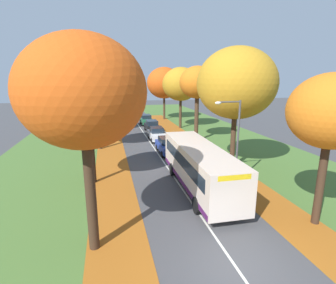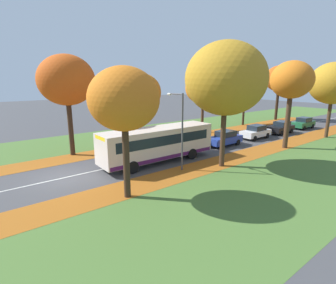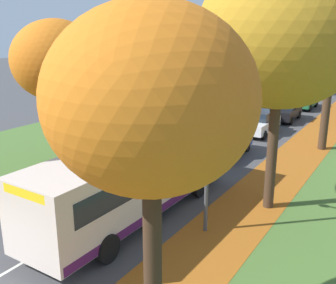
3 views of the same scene
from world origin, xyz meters
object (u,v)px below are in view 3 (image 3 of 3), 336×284
at_px(tree_right_near, 281,33).
at_px(streetlamp_right, 199,132).
at_px(car_black_third_in_line, 286,110).
at_px(tree_left_distant, 254,30).
at_px(bus, 138,175).
at_px(car_blue_lead, 227,142).
at_px(tree_right_nearest, 151,101).
at_px(tree_right_mid, 334,34).
at_px(tree_left_mid, 162,47).
at_px(car_white_following, 260,123).
at_px(tree_left_far, 215,51).
at_px(car_green_fourth_in_line, 305,100).
at_px(tree_left_near, 57,61).

xyz_separation_m(tree_right_near, streetlamp_right, (-1.64, -3.22, -3.28)).
height_order(streetlamp_right, car_black_third_in_line, streetlamp_right).
distance_m(tree_left_distant, streetlamp_right, 32.24).
relative_size(bus, car_blue_lead, 2.47).
relative_size(tree_right_nearest, tree_right_near, 0.78).
distance_m(tree_right_mid, bus, 14.88).
distance_m(tree_left_mid, tree_right_nearest, 21.17).
xyz_separation_m(tree_left_distant, tree_right_near, (11.05, -27.43, -0.08)).
xyz_separation_m(car_blue_lead, car_white_following, (-0.01, 5.73, 0.00)).
relative_size(tree_right_nearest, car_blue_lead, 1.83).
distance_m(tree_left_far, bus, 23.08).
relative_size(tree_left_far, tree_right_nearest, 0.94).
height_order(tree_left_mid, car_green_fourth_in_line, tree_left_mid).
bearing_deg(streetlamp_right, car_green_fourth_in_line, 95.15).
bearing_deg(tree_right_nearest, car_white_following, 102.96).
relative_size(tree_right_near, streetlamp_right, 1.64).
bearing_deg(tree_left_distant, car_green_fourth_in_line, -34.39).
distance_m(tree_right_near, streetlamp_right, 4.88).
height_order(tree_left_distant, streetlamp_right, tree_left_distant).
height_order(tree_left_far, car_black_third_in_line, tree_left_far).
xyz_separation_m(streetlamp_right, car_white_following, (-2.71, 14.51, -2.92)).
bearing_deg(tree_left_near, tree_right_near, 3.35).
bearing_deg(car_blue_lead, tree_right_near, -51.98).
distance_m(tree_left_mid, car_blue_lead, 9.01).
xyz_separation_m(tree_left_near, car_black_third_in_line, (7.25, 17.23, -4.79)).
height_order(tree_left_near, tree_right_near, tree_right_near).
height_order(car_blue_lead, car_white_following, same).
height_order(tree_left_mid, streetlamp_right, tree_left_mid).
distance_m(tree_right_nearest, streetlamp_right, 6.50).
relative_size(car_white_following, car_black_third_in_line, 0.99).
bearing_deg(tree_left_near, tree_right_mid, 42.40).
distance_m(tree_left_mid, bus, 14.68).
height_order(tree_right_near, tree_right_mid, tree_right_near).
relative_size(tree_right_nearest, tree_right_mid, 0.88).
distance_m(tree_right_near, tree_right_mid, 9.80).
bearing_deg(tree_left_far, car_blue_lead, -61.33).
distance_m(tree_right_near, bus, 7.60).
xyz_separation_m(tree_left_distant, tree_right_mid, (11.23, -17.63, -0.23)).
bearing_deg(tree_left_far, tree_right_mid, -36.35).
bearing_deg(tree_left_near, tree_left_far, 89.97).
bearing_deg(tree_left_far, car_white_following, -45.06).
relative_size(tree_right_near, car_green_fourth_in_line, 2.35).
height_order(tree_left_near, car_black_third_in_line, tree_left_near).
bearing_deg(car_black_third_in_line, tree_right_nearest, -80.35).
bearing_deg(bus, car_black_third_in_line, 89.54).
xyz_separation_m(car_white_following, car_green_fourth_in_line, (0.39, 11.28, 0.00)).
bearing_deg(tree_left_mid, tree_left_near, -91.64).
bearing_deg(streetlamp_right, bus, -174.70).
distance_m(streetlamp_right, car_green_fourth_in_line, 26.06).
relative_size(tree_right_near, tree_right_mid, 1.12).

